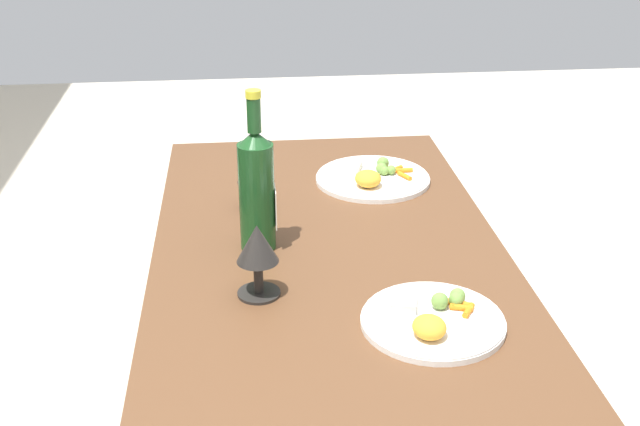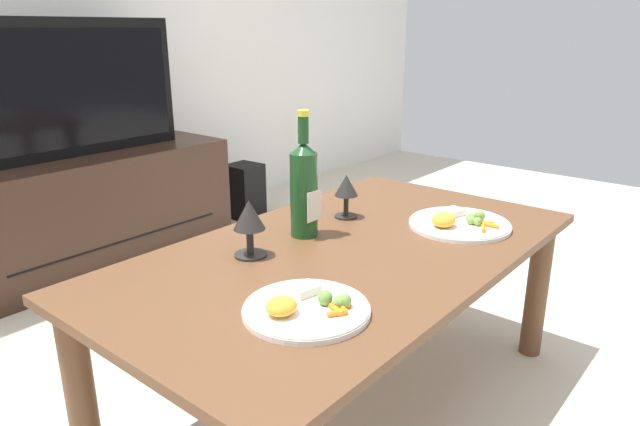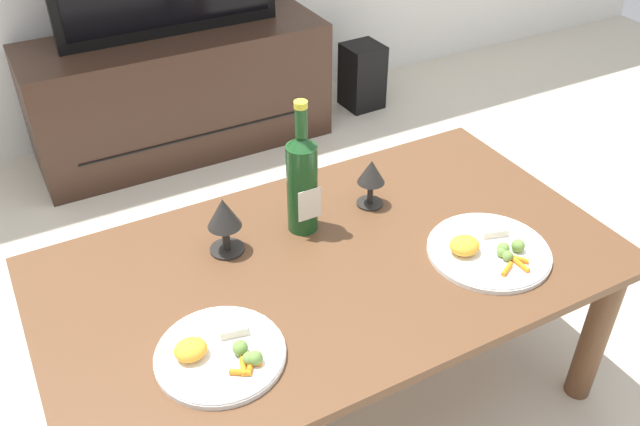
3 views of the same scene
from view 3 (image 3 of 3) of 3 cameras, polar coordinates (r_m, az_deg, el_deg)
ground_plane at (r=1.97m, az=0.90°, el=-15.18°), size 6.40×6.40×0.00m
dining_table at (r=1.67m, az=1.03°, el=-6.11°), size 1.38×0.77×0.49m
tv_stand at (r=2.99m, az=-11.74°, el=9.98°), size 1.26×0.43×0.52m
floor_speaker at (r=3.35m, az=3.61°, el=11.54°), size 0.18×0.18×0.31m
wine_bottle at (r=1.64m, az=-1.55°, el=2.82°), size 0.08×0.08×0.36m
goblet_left at (r=1.60m, az=-8.17°, el=-0.30°), size 0.09×0.09×0.15m
goblet_right at (r=1.76m, az=4.37°, el=3.25°), size 0.07×0.07×0.14m
dinner_plate_left at (r=1.40m, az=-8.49°, el=-11.66°), size 0.27×0.27×0.05m
dinner_plate_right at (r=1.68m, az=14.06°, el=-3.02°), size 0.30×0.30×0.05m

